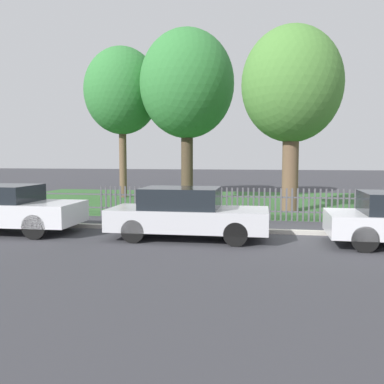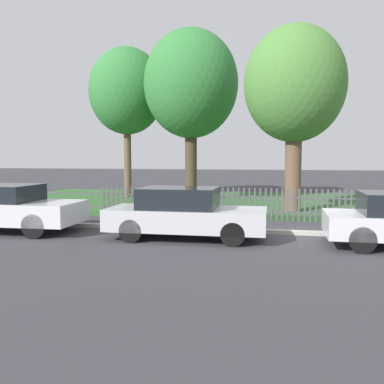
{
  "view_description": "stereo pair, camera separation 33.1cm",
  "coord_description": "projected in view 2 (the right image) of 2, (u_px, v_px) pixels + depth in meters",
  "views": [
    {
      "loc": [
        -1.27,
        -12.33,
        2.23
      ],
      "look_at": [
        -3.66,
        0.93,
        1.1
      ],
      "focal_mm": 40.0,
      "sensor_mm": 36.0,
      "label": 1
    },
    {
      "loc": [
        -0.95,
        -12.27,
        2.23
      ],
      "look_at": [
        -3.66,
        0.93,
        1.1
      ],
      "focal_mm": 40.0,
      "sensor_mm": 36.0,
      "label": 2
    }
  ],
  "objects": [
    {
      "name": "tree_mid_park",
      "position": [
        295.0,
        86.0,
        16.8
      ],
      "size": [
        3.98,
        3.98,
        7.36
      ],
      "color": "brown",
      "rests_on": "ground"
    },
    {
      "name": "kerb_stone",
      "position": [
        313.0,
        233.0,
        12.07
      ],
      "size": [
        30.19,
        0.2,
        0.12
      ],
      "primitive_type": "cube",
      "color": "#B2ADA3",
      "rests_on": "ground"
    },
    {
      "name": "ground_plane",
      "position": [
        313.0,
        236.0,
        11.97
      ],
      "size": [
        120.0,
        120.0,
        0.0
      ],
      "primitive_type": "plane",
      "color": "#38383D"
    },
    {
      "name": "tree_nearest_kerb",
      "position": [
        127.0,
        92.0,
        22.9
      ],
      "size": [
        4.02,
        4.02,
        8.03
      ],
      "color": "brown",
      "rests_on": "ground"
    },
    {
      "name": "tree_behind_motorcycle",
      "position": [
        191.0,
        85.0,
        21.0
      ],
      "size": [
        4.63,
        4.63,
        8.45
      ],
      "color": "#473828",
      "rests_on": "ground"
    },
    {
      "name": "park_fence",
      "position": [
        308.0,
        205.0,
        14.52
      ],
      "size": [
        30.19,
        0.05,
        1.13
      ],
      "color": "#4C4C51",
      "rests_on": "ground"
    },
    {
      "name": "covered_motorcycle",
      "position": [
        182.0,
        205.0,
        13.54
      ],
      "size": [
        1.85,
        0.81,
        1.14
      ],
      "rotation": [
        0.0,
        0.0,
        0.05
      ],
      "color": "black",
      "rests_on": "ground"
    },
    {
      "name": "parked_car_silver_hatchback",
      "position": [
        6.0,
        207.0,
        12.59
      ],
      "size": [
        4.33,
        1.99,
        1.39
      ],
      "rotation": [
        0.0,
        0.0,
        0.03
      ],
      "color": "silver",
      "rests_on": "ground"
    },
    {
      "name": "parked_car_black_saloon",
      "position": [
        184.0,
        213.0,
        11.52
      ],
      "size": [
        4.27,
        1.77,
        1.39
      ],
      "rotation": [
        0.0,
        0.0,
        0.01
      ],
      "color": "#BCBCC1",
      "rests_on": "ground"
    },
    {
      "name": "grass_strip",
      "position": [
        299.0,
        203.0,
        20.38
      ],
      "size": [
        30.19,
        11.93,
        0.01
      ],
      "primitive_type": "cube",
      "color": "#33602D",
      "rests_on": "ground"
    }
  ]
}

